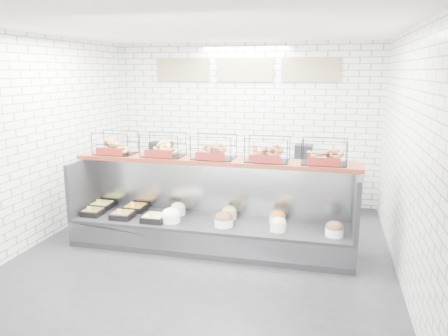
# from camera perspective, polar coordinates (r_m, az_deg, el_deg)

# --- Properties ---
(ground) EXTENTS (5.50, 5.50, 0.00)m
(ground) POSITION_cam_1_polar(r_m,az_deg,el_deg) (6.14, -2.56, -11.34)
(ground) COLOR black
(ground) RESTS_ON ground
(room_shell) EXTENTS (5.02, 5.51, 3.01)m
(room_shell) POSITION_cam_1_polar(r_m,az_deg,el_deg) (6.21, -1.17, 8.62)
(room_shell) COLOR silver
(room_shell) RESTS_ON ground
(display_case) EXTENTS (4.00, 0.90, 1.20)m
(display_case) POSITION_cam_1_polar(r_m,az_deg,el_deg) (6.32, -1.82, -7.41)
(display_case) COLOR black
(display_case) RESTS_ON ground
(bagel_shelf) EXTENTS (4.10, 0.50, 0.40)m
(bagel_shelf) POSITION_cam_1_polar(r_m,az_deg,el_deg) (6.21, -1.36, 2.28)
(bagel_shelf) COLOR #521C11
(bagel_shelf) RESTS_ON display_case
(prep_counter) EXTENTS (4.00, 0.60, 1.20)m
(prep_counter) POSITION_cam_1_polar(r_m,az_deg,el_deg) (8.22, 2.10, -1.64)
(prep_counter) COLOR #93969B
(prep_counter) RESTS_ON ground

